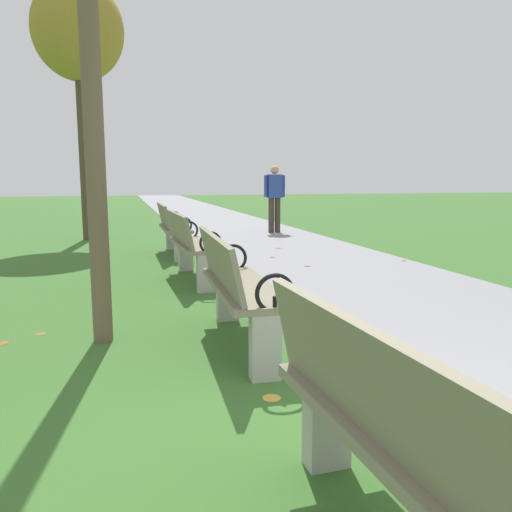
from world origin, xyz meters
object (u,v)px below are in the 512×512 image
(park_bench_1, at_px, (416,450))
(tree_2, at_px, (78,33))
(park_bench_4, at_px, (172,228))
(park_bench_2, at_px, (236,286))
(pedestrian_walking, at_px, (275,195))
(park_bench_3, at_px, (190,244))

(park_bench_1, relative_size, tree_2, 0.30)
(park_bench_4, height_order, tree_2, tree_2)
(park_bench_2, relative_size, tree_2, 0.30)
(pedestrian_walking, bearing_deg, park_bench_1, -104.72)
(park_bench_1, bearing_deg, park_bench_4, 90.00)
(park_bench_4, distance_m, pedestrian_walking, 4.10)
(park_bench_1, height_order, park_bench_4, same)
(park_bench_2, height_order, tree_2, tree_2)
(park_bench_2, distance_m, park_bench_3, 2.72)
(park_bench_3, height_order, tree_2, tree_2)
(park_bench_3, bearing_deg, pedestrian_walking, 62.40)
(park_bench_1, distance_m, tree_2, 11.15)
(park_bench_2, xyz_separation_m, park_bench_4, (-0.00, 5.06, 0.00))
(park_bench_3, distance_m, tree_2, 6.56)
(park_bench_3, bearing_deg, park_bench_1, -90.00)
(park_bench_2, height_order, pedestrian_walking, pedestrian_walking)
(park_bench_2, height_order, park_bench_4, same)
(park_bench_3, relative_size, park_bench_4, 1.01)
(pedestrian_walking, bearing_deg, park_bench_4, -133.07)
(tree_2, height_order, pedestrian_walking, tree_2)
(park_bench_4, distance_m, tree_2, 4.96)
(park_bench_2, distance_m, tree_2, 8.83)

